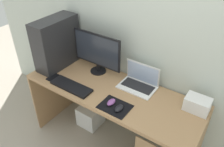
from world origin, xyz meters
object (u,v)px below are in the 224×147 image
Objects in this scene: monitor at (97,52)px; laptop at (139,82)px; pc_tower at (57,43)px; cell_phone at (53,77)px; mouse_right at (119,108)px; subwoofer at (91,115)px; keyboard at (71,86)px; mouse_left at (111,102)px; projector at (197,104)px.

monitor reaches higher than laptop.
pc_tower is at bearing -164.17° from monitor.
laptop is 0.85m from cell_phone.
cell_phone is (-0.80, 0.02, -0.02)m from mouse_right.
mouse_right is 0.94m from subwoofer.
keyboard reaches higher than subwoofer.
laptop is 0.38m from mouse_right.
keyboard is at bearing -97.05° from monitor.
monitor reaches higher than mouse_right.
laptop is 1.35× the size of subwoofer.
subwoofer is (-0.57, -0.07, -0.68)m from laptop.
mouse_left is 0.70m from cell_phone.
cell_phone is at bearing -165.26° from projector.
laptop is 0.89m from subwoofer.
projector reaches higher than keyboard.
subwoofer is (0.33, 0.07, -0.90)m from pc_tower.
pc_tower is at bearing -167.92° from subwoofer.
subwoofer is (-0.05, 0.30, -0.65)m from keyboard.
monitor is at bearing 82.95° from keyboard.
laptop reaches higher than subwoofer.
laptop is (0.90, 0.15, -0.21)m from pc_tower.
cell_phone is at bearing -131.89° from monitor.
cell_phone is (-0.26, 0.01, -0.01)m from keyboard.
projector is at bearing 14.74° from cell_phone.
subwoofer is at bearing -176.91° from projector.
laptop is 3.53× the size of mouse_left.
monitor reaches higher than cell_phone.
projector is 2.08× the size of mouse_right.
mouse_right reaches higher than cell_phone.
projector is 1.12m from keyboard.
projector is 1.32m from subwoofer.
subwoofer is at bearing 12.08° from pc_tower.
mouse_right reaches higher than subwoofer.
projector is 0.64m from mouse_right.
mouse_right is at bearing -1.36° from cell_phone.
monitor is 0.51m from cell_phone.
monitor is 0.88m from subwoofer.
projector is (0.55, -0.01, 0.02)m from laptop.
keyboard is at bearing -79.65° from subwoofer.
laptop is at bearing 25.16° from cell_phone.
cell_phone reaches higher than subwoofer.
projector reaches higher than mouse_right.
pc_tower is at bearing -174.84° from projector.
pc_tower is 2.05× the size of subwoofer.
pc_tower is 0.96× the size of monitor.
laptop is at bearing 178.46° from projector.
monitor is 0.64m from mouse_right.
monitor is 2.13× the size of subwoofer.
projector is 2.08× the size of mouse_left.
monitor reaches higher than subwoofer.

